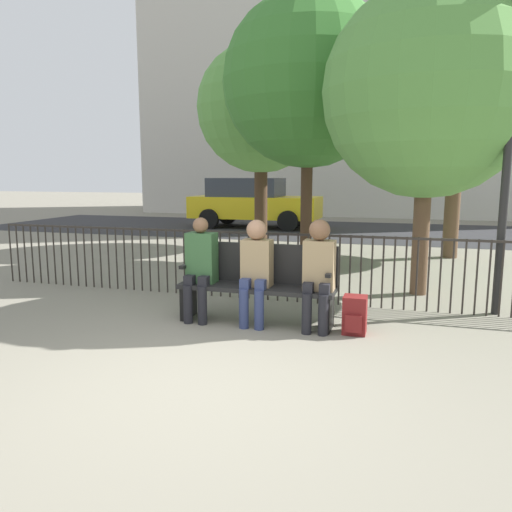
{
  "coord_description": "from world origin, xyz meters",
  "views": [
    {
      "loc": [
        1.62,
        -3.6,
        1.72
      ],
      "look_at": [
        0.0,
        1.82,
        0.8
      ],
      "focal_mm": 35.0,
      "sensor_mm": 36.0,
      "label": 1
    }
  ],
  "objects_px": {
    "seated_person_1": "(256,266)",
    "tree_1": "(261,109)",
    "backpack": "(355,315)",
    "parked_car_0": "(253,202)",
    "seated_person_0": "(200,264)",
    "seated_person_2": "(319,268)",
    "tree_0": "(458,112)",
    "tree_3": "(308,81)",
    "tree_2": "(428,92)",
    "park_bench": "(258,280)"
  },
  "relations": [
    {
      "from": "backpack",
      "to": "tree_2",
      "type": "relative_size",
      "value": 0.1
    },
    {
      "from": "backpack",
      "to": "tree_2",
      "type": "xyz_separation_m",
      "value": [
        0.71,
        2.14,
        2.64
      ]
    },
    {
      "from": "parked_car_0",
      "to": "seated_person_1",
      "type": "bearing_deg",
      "value": -72.8
    },
    {
      "from": "backpack",
      "to": "parked_car_0",
      "type": "xyz_separation_m",
      "value": [
        -4.36,
        10.43,
        0.64
      ]
    },
    {
      "from": "tree_3",
      "to": "parked_car_0",
      "type": "xyz_separation_m",
      "value": [
        -3.04,
        6.5,
        -2.55
      ]
    },
    {
      "from": "tree_1",
      "to": "parked_car_0",
      "type": "relative_size",
      "value": 1.14
    },
    {
      "from": "tree_2",
      "to": "parked_car_0",
      "type": "bearing_deg",
      "value": 121.43
    },
    {
      "from": "tree_3",
      "to": "tree_2",
      "type": "bearing_deg",
      "value": -41.44
    },
    {
      "from": "seated_person_0",
      "to": "tree_3",
      "type": "bearing_deg",
      "value": 82.66
    },
    {
      "from": "seated_person_0",
      "to": "parked_car_0",
      "type": "height_order",
      "value": "parked_car_0"
    },
    {
      "from": "backpack",
      "to": "tree_2",
      "type": "distance_m",
      "value": 3.47
    },
    {
      "from": "seated_person_1",
      "to": "seated_person_2",
      "type": "xyz_separation_m",
      "value": [
        0.72,
        0.0,
        0.01
      ]
    },
    {
      "from": "seated_person_0",
      "to": "seated_person_1",
      "type": "xyz_separation_m",
      "value": [
        0.69,
        -0.0,
        0.01
      ]
    },
    {
      "from": "backpack",
      "to": "seated_person_0",
      "type": "bearing_deg",
      "value": 179.61
    },
    {
      "from": "backpack",
      "to": "tree_0",
      "type": "relative_size",
      "value": 0.1
    },
    {
      "from": "seated_person_0",
      "to": "tree_1",
      "type": "xyz_separation_m",
      "value": [
        -1.04,
        6.19,
        2.57
      ]
    },
    {
      "from": "park_bench",
      "to": "parked_car_0",
      "type": "xyz_separation_m",
      "value": [
        -3.21,
        10.29,
        0.35
      ]
    },
    {
      "from": "tree_2",
      "to": "parked_car_0",
      "type": "distance_m",
      "value": 9.91
    },
    {
      "from": "park_bench",
      "to": "seated_person_2",
      "type": "relative_size",
      "value": 1.48
    },
    {
      "from": "seated_person_0",
      "to": "seated_person_2",
      "type": "height_order",
      "value": "seated_person_2"
    },
    {
      "from": "tree_1",
      "to": "tree_2",
      "type": "distance_m",
      "value": 5.42
    },
    {
      "from": "seated_person_2",
      "to": "parked_car_0",
      "type": "distance_m",
      "value": 11.14
    },
    {
      "from": "seated_person_0",
      "to": "park_bench",
      "type": "bearing_deg",
      "value": 10.76
    },
    {
      "from": "backpack",
      "to": "parked_car_0",
      "type": "height_order",
      "value": "parked_car_0"
    },
    {
      "from": "seated_person_1",
      "to": "tree_2",
      "type": "xyz_separation_m",
      "value": [
        1.84,
        2.13,
        2.15
      ]
    },
    {
      "from": "tree_1",
      "to": "tree_0",
      "type": "bearing_deg",
      "value": -5.89
    },
    {
      "from": "tree_0",
      "to": "tree_2",
      "type": "xyz_separation_m",
      "value": [
        -0.7,
        -3.62,
        -0.13
      ]
    },
    {
      "from": "seated_person_0",
      "to": "parked_car_0",
      "type": "distance_m",
      "value": 10.72
    },
    {
      "from": "tree_0",
      "to": "tree_1",
      "type": "relative_size",
      "value": 0.91
    },
    {
      "from": "park_bench",
      "to": "backpack",
      "type": "distance_m",
      "value": 1.19
    },
    {
      "from": "tree_0",
      "to": "parked_car_0",
      "type": "bearing_deg",
      "value": 141.02
    },
    {
      "from": "seated_person_1",
      "to": "parked_car_0",
      "type": "height_order",
      "value": "parked_car_0"
    },
    {
      "from": "seated_person_0",
      "to": "seated_person_2",
      "type": "relative_size",
      "value": 0.99
    },
    {
      "from": "tree_2",
      "to": "parked_car_0",
      "type": "height_order",
      "value": "tree_2"
    },
    {
      "from": "seated_person_2",
      "to": "tree_1",
      "type": "xyz_separation_m",
      "value": [
        -2.45,
        6.19,
        2.54
      ]
    },
    {
      "from": "seated_person_0",
      "to": "tree_3",
      "type": "relative_size",
      "value": 0.25
    },
    {
      "from": "tree_2",
      "to": "tree_3",
      "type": "xyz_separation_m",
      "value": [
        -2.02,
        1.78,
        0.55
      ]
    },
    {
      "from": "tree_0",
      "to": "parked_car_0",
      "type": "relative_size",
      "value": 1.03
    },
    {
      "from": "tree_1",
      "to": "tree_3",
      "type": "relative_size",
      "value": 0.96
    },
    {
      "from": "seated_person_1",
      "to": "parked_car_0",
      "type": "distance_m",
      "value": 10.9
    },
    {
      "from": "parked_car_0",
      "to": "park_bench",
      "type": "bearing_deg",
      "value": -72.66
    },
    {
      "from": "seated_person_1",
      "to": "tree_0",
      "type": "bearing_deg",
      "value": 66.15
    },
    {
      "from": "seated_person_1",
      "to": "tree_0",
      "type": "relative_size",
      "value": 0.28
    },
    {
      "from": "seated_person_2",
      "to": "seated_person_1",
      "type": "bearing_deg",
      "value": -179.91
    },
    {
      "from": "backpack",
      "to": "tree_1",
      "type": "height_order",
      "value": "tree_1"
    },
    {
      "from": "backpack",
      "to": "parked_car_0",
      "type": "relative_size",
      "value": 0.1
    },
    {
      "from": "tree_2",
      "to": "seated_person_0",
      "type": "bearing_deg",
      "value": -139.85
    },
    {
      "from": "seated_person_1",
      "to": "tree_1",
      "type": "xyz_separation_m",
      "value": [
        -1.73,
        6.19,
        2.55
      ]
    },
    {
      "from": "park_bench",
      "to": "tree_3",
      "type": "distance_m",
      "value": 4.77
    },
    {
      "from": "tree_1",
      "to": "tree_2",
      "type": "height_order",
      "value": "tree_1"
    }
  ]
}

